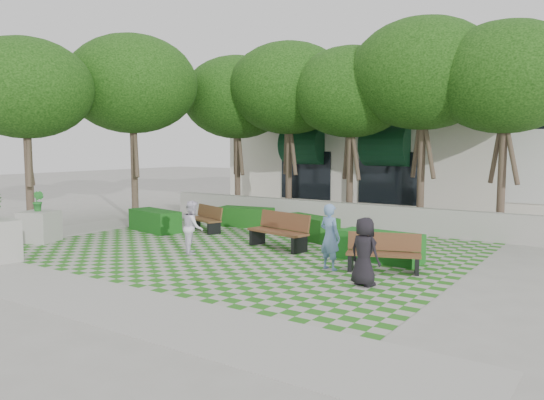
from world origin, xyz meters
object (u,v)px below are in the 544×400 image
Objects in this scene: hedge_west at (155,221)px; person_dark at (364,252)px; bench_east at (384,253)px; person_blue at (330,237)px; hedge_midleft at (246,217)px; planter_back at (39,225)px; bench_west at (205,219)px; person_white at (193,227)px; hedge_east at (380,247)px; bench_mid at (279,231)px; hedge_midright at (309,227)px.

hedge_west is 9.39m from person_dark.
bench_east is 1.31m from person_blue.
hedge_midleft is 6.96m from planter_back.
person_blue reaches higher than bench_west.
bench_east is 1.23× the size of person_white.
bench_east reaches higher than bench_west.
bench_west is 0.88× the size of hedge_midleft.
hedge_east is (-0.53, 1.04, -0.06)m from bench_east.
planter_back reaches higher than bench_east.
person_white is at bearing -29.30° from hedge_west.
bench_mid is at bearing -178.95° from hedge_east.
person_blue is (-1.13, -0.56, 0.36)m from bench_east.
bench_mid is 1.31× the size of planter_back.
person_dark is (1.29, -0.88, -0.07)m from person_blue.
hedge_midleft is 1.38× the size of person_dark.
bench_mid is at bearing -86.49° from hedge_midright.
person_white is (-5.17, -0.94, 0.30)m from bench_east.
bench_west is 3.82m from person_white.
hedge_midleft is at bearing -20.19° from person_white.
bench_west is at bearing -168.93° from hedge_midright.
hedge_midright is (3.71, 0.73, -0.06)m from bench_west.
hedge_east is at bearing -107.49° from person_white.
hedge_midright is 5.78m from person_dark.
person_white reaches higher than hedge_east.
person_blue is 1.56m from person_dark.
bench_east is 0.87× the size of hedge_midright.
bench_west reaches higher than hedge_midleft.
person_dark reaches higher than hedge_east.
person_dark is (7.09, -5.24, 0.38)m from hedge_midleft.
hedge_east reaches higher than hedge_midleft.
planter_back is (-3.35, -6.10, 0.18)m from hedge_midleft.
person_dark is 5.34m from person_white.
bench_west is 1.76m from hedge_west.
hedge_midright is at bearing 122.70° from bench_east.
bench_mid is 7.46m from planter_back.
hedge_east is 1.46× the size of person_white.
person_white is at bearing -69.54° from hedge_midleft.
hedge_midleft is (0.48, 1.68, -0.08)m from bench_west.
bench_west is (-3.83, 1.14, -0.07)m from bench_mid.
bench_mid reaches higher than bench_west.
bench_east is 4.67m from hedge_midright.
hedge_east is 2.60m from person_dark.
planter_back reaches higher than bench_west.
hedge_west is 3.72m from planter_back.
bench_east is 0.90× the size of hedge_midleft.
bench_mid reaches higher than hedge_east.
hedge_west is 7.93m from person_blue.
hedge_midright reaches higher than hedge_midleft.
planter_back is (-9.76, -3.34, 0.16)m from hedge_east.
bench_east is at bearing -28.73° from hedge_midleft.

